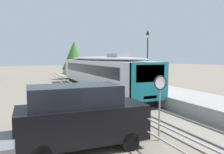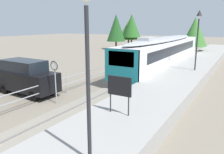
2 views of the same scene
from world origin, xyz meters
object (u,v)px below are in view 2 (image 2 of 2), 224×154
Objects in this scene: platform_lamp_mid_platform at (198,29)px; speed_limit_sign at (55,71)px; parked_van_black at (26,77)px; platform_lamp_near_end at (87,39)px; commuter_train at (164,51)px; platform_notice_board at (119,87)px.

platform_lamp_mid_platform is 1.91× the size of speed_limit_sign.
platform_lamp_near_end is at bearing -30.11° from parked_van_black.
commuter_train is at bearing 68.16° from parked_van_black.
platform_lamp_mid_platform is 12.99m from platform_notice_board.
platform_lamp_near_end is 11.73m from parked_van_black.
speed_limit_sign is 0.57× the size of parked_van_black.
platform_lamp_mid_platform is at bearing 90.00° from platform_lamp_near_end.
commuter_train is 3.86× the size of platform_lamp_mid_platform.
platform_lamp_near_end is at bearing -38.82° from speed_limit_sign.
platform_notice_board is 0.36× the size of parked_van_black.
commuter_train is 16.33m from platform_notice_board.
platform_lamp_mid_platform is at bearing 48.08° from parked_van_black.
platform_notice_board reaches higher than parked_van_black.
commuter_train reaches higher than platform_notice_board.
parked_van_black is at bearing 149.89° from platform_lamp_near_end.
speed_limit_sign is (-6.42, 5.17, -2.50)m from platform_lamp_near_end.
platform_lamp_mid_platform reaches higher than commuter_train.
platform_lamp_mid_platform is (4.05, -3.32, 2.47)m from commuter_train.
commuter_train is 5.80m from platform_lamp_mid_platform.
platform_notice_board is (3.04, -16.04, 0.04)m from commuter_train.
platform_lamp_near_end is at bearing -74.96° from platform_notice_board.
speed_limit_sign is (-2.37, -14.64, -0.03)m from commuter_train.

